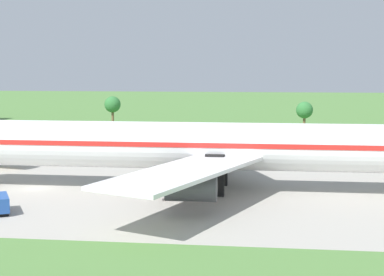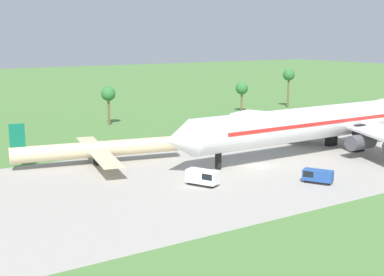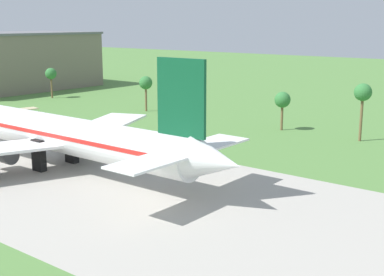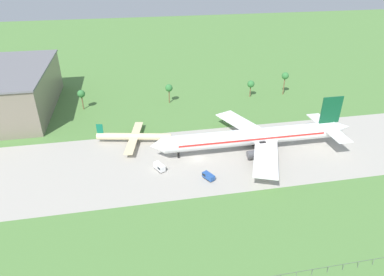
% 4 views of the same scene
% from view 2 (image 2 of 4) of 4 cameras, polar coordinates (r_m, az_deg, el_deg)
% --- Properties ---
extents(ground_plane, '(600.00, 600.00, 0.00)m').
position_cam_2_polar(ground_plane, '(92.09, 6.92, -3.02)').
color(ground_plane, '#517F3D').
extents(taxiway_strip, '(320.00, 44.00, 0.02)m').
position_cam_2_polar(taxiway_strip, '(92.09, 6.92, -3.02)').
color(taxiway_strip, '#A8A399').
rests_on(taxiway_strip, ground_plane).
extents(jet_airliner, '(77.97, 52.43, 19.44)m').
position_cam_2_polar(jet_airliner, '(107.79, 15.51, 1.86)').
color(jet_airliner, white).
rests_on(jet_airliner, ground_plane).
extents(regional_aircraft, '(29.04, 26.31, 7.88)m').
position_cam_2_polar(regional_aircraft, '(93.94, -10.12, -1.21)').
color(regional_aircraft, beige).
rests_on(regional_aircraft, ground_plane).
extents(baggage_tug, '(3.87, 4.82, 2.02)m').
position_cam_2_polar(baggage_tug, '(83.30, 13.16, -3.95)').
color(baggage_tug, black).
rests_on(baggage_tug, ground_plane).
extents(fuel_truck, '(3.91, 5.21, 2.38)m').
position_cam_2_polar(fuel_truck, '(79.63, 1.22, -4.21)').
color(fuel_truck, black).
rests_on(fuel_truck, ground_plane).
extents(palm_tree_row, '(105.09, 3.60, 11.91)m').
position_cam_2_polar(palm_tree_row, '(140.95, -3.22, 5.16)').
color(palm_tree_row, brown).
rests_on(palm_tree_row, ground_plane).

